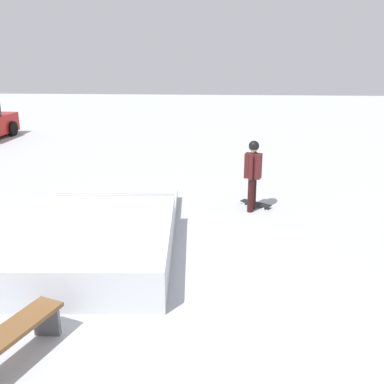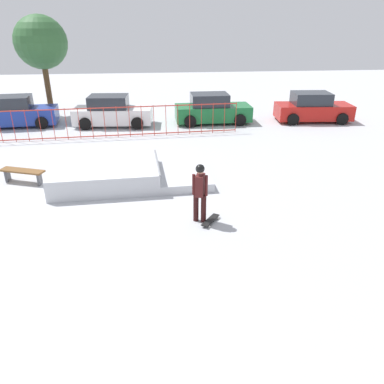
{
  "view_description": "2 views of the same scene",
  "coord_description": "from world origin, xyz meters",
  "px_view_note": "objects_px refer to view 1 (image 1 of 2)",
  "views": [
    {
      "loc": [
        -7.35,
        -2.06,
        3.87
      ],
      "look_at": [
        1.83,
        -1.53,
        0.9
      ],
      "focal_mm": 42.92,
      "sensor_mm": 36.0,
      "label": 1
    },
    {
      "loc": [
        2.07,
        -12.29,
        5.27
      ],
      "look_at": [
        3.01,
        -3.07,
        1.0
      ],
      "focal_mm": 35.21,
      "sensor_mm": 36.0,
      "label": 2
    }
  ],
  "objects_px": {
    "skater": "(253,170)",
    "park_bench": "(11,339)",
    "skate_ramp": "(106,235)",
    "skateboard": "(256,203)"
  },
  "relations": [
    {
      "from": "skate_ramp",
      "to": "skater",
      "type": "height_order",
      "value": "skater"
    },
    {
      "from": "skater",
      "to": "park_bench",
      "type": "height_order",
      "value": "skater"
    },
    {
      "from": "skater",
      "to": "skateboard",
      "type": "relative_size",
      "value": 2.25
    },
    {
      "from": "skate_ramp",
      "to": "park_bench",
      "type": "bearing_deg",
      "value": 170.41
    },
    {
      "from": "park_bench",
      "to": "skater",
      "type": "bearing_deg",
      "value": -30.13
    },
    {
      "from": "skateboard",
      "to": "skater",
      "type": "bearing_deg",
      "value": -78.34
    },
    {
      "from": "skater",
      "to": "skate_ramp",
      "type": "bearing_deg",
      "value": -121.83
    },
    {
      "from": "skateboard",
      "to": "park_bench",
      "type": "bearing_deg",
      "value": -84.36
    },
    {
      "from": "skate_ramp",
      "to": "skater",
      "type": "xyz_separation_m",
      "value": [
        2.45,
        -3.0,
        0.69
      ]
    },
    {
      "from": "skate_ramp",
      "to": "park_bench",
      "type": "height_order",
      "value": "skate_ramp"
    }
  ]
}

